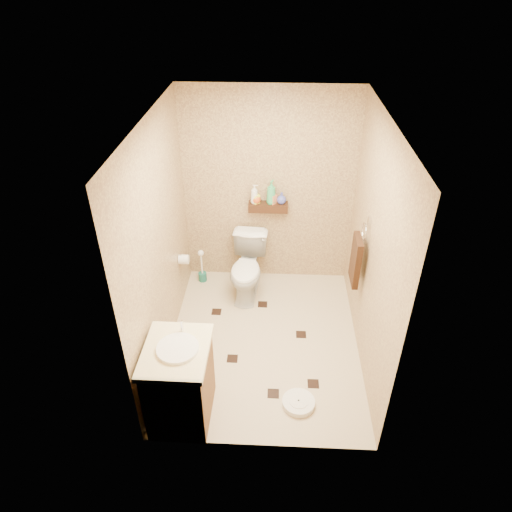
{
  "coord_description": "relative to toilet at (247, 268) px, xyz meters",
  "views": [
    {
      "loc": [
        0.09,
        -3.59,
        3.51
      ],
      "look_at": [
        -0.1,
        0.25,
        0.94
      ],
      "focal_mm": 32.0,
      "sensor_mm": 36.0,
      "label": 1
    }
  ],
  "objects": [
    {
      "name": "wall_front",
      "position": [
        0.23,
        -2.08,
        0.83
      ],
      "size": [
        2.0,
        0.04,
        2.4
      ],
      "primitive_type": "cube",
      "color": "tan",
      "rests_on": "ground"
    },
    {
      "name": "wall_right",
      "position": [
        1.23,
        -0.83,
        0.83
      ],
      "size": [
        0.04,
        2.5,
        2.4
      ],
      "primitive_type": "cube",
      "color": "tan",
      "rests_on": "ground"
    },
    {
      "name": "bottle_b",
      "position": [
        0.09,
        0.34,
        0.78
      ],
      "size": [
        0.1,
        0.1,
        0.16
      ],
      "primitive_type": "imported",
      "rotation": [
        0.0,
        0.0,
        3.77
      ],
      "color": "#FAFF35",
      "rests_on": "wall_shelf"
    },
    {
      "name": "vanity",
      "position": [
        -0.47,
        -1.78,
        0.04
      ],
      "size": [
        0.55,
        0.66,
        0.93
      ],
      "rotation": [
        0.0,
        0.0,
        -0.01
      ],
      "color": "brown",
      "rests_on": "ground"
    },
    {
      "name": "ceiling",
      "position": [
        0.23,
        -0.83,
        2.03
      ],
      "size": [
        2.0,
        2.5,
        0.02
      ],
      "primitive_type": "cube",
      "color": "silver",
      "rests_on": "wall_back"
    },
    {
      "name": "wall_shelf",
      "position": [
        0.23,
        0.34,
        0.65
      ],
      "size": [
        0.46,
        0.14,
        0.1
      ],
      "primitive_type": "cube",
      "color": "#3A1A0F",
      "rests_on": "wall_back"
    },
    {
      "name": "floor_accents",
      "position": [
        0.24,
        -0.89,
        -0.37
      ],
      "size": [
        1.18,
        1.43,
        0.01
      ],
      "color": "black",
      "rests_on": "ground"
    },
    {
      "name": "toilet_brush",
      "position": [
        -0.59,
        0.23,
        -0.21
      ],
      "size": [
        0.1,
        0.1,
        0.46
      ],
      "color": "#186355",
      "rests_on": "ground"
    },
    {
      "name": "bathroom_scale",
      "position": [
        0.58,
        -1.65,
        -0.34
      ],
      "size": [
        0.36,
        0.36,
        0.06
      ],
      "rotation": [
        0.0,
        0.0,
        0.22
      ],
      "color": "white",
      "rests_on": "ground"
    },
    {
      "name": "ground",
      "position": [
        0.23,
        -0.83,
        -0.37
      ],
      "size": [
        2.5,
        2.5,
        0.0
      ],
      "primitive_type": "plane",
      "color": "#C5B690",
      "rests_on": "ground"
    },
    {
      "name": "bottle_d",
      "position": [
        0.26,
        0.34,
        0.84
      ],
      "size": [
        0.15,
        0.15,
        0.28
      ],
      "primitive_type": "imported",
      "rotation": [
        0.0,
        0.0,
        2.67
      ],
      "color": "#38A864",
      "rests_on": "wall_shelf"
    },
    {
      "name": "toilet",
      "position": [
        0.0,
        0.0,
        0.0
      ],
      "size": [
        0.47,
        0.75,
        0.74
      ],
      "primitive_type": "imported",
      "rotation": [
        0.0,
        0.0,
        -0.08
      ],
      "color": "white",
      "rests_on": "ground"
    },
    {
      "name": "wall_back",
      "position": [
        0.23,
        0.42,
        0.83
      ],
      "size": [
        2.0,
        0.04,
        2.4
      ],
      "primitive_type": "cube",
      "color": "tan",
      "rests_on": "ground"
    },
    {
      "name": "toilet_paper",
      "position": [
        -0.71,
        -0.18,
        0.23
      ],
      "size": [
        0.12,
        0.11,
        0.12
      ],
      "color": "white",
      "rests_on": "wall_left"
    },
    {
      "name": "wall_left",
      "position": [
        -0.77,
        -0.83,
        0.83
      ],
      "size": [
        0.04,
        2.5,
        2.4
      ],
      "primitive_type": "cube",
      "color": "tan",
      "rests_on": "ground"
    },
    {
      "name": "bottle_e",
      "position": [
        0.28,
        0.34,
        0.79
      ],
      "size": [
        0.11,
        0.11,
        0.17
      ],
      "primitive_type": "imported",
      "rotation": [
        0.0,
        0.0,
        2.45
      ],
      "color": "#D97848",
      "rests_on": "wall_shelf"
    },
    {
      "name": "bottle_f",
      "position": [
        0.38,
        0.34,
        0.77
      ],
      "size": [
        0.15,
        0.15,
        0.14
      ],
      "primitive_type": "imported",
      "rotation": [
        0.0,
        0.0,
        5.87
      ],
      "color": "#4249A5",
      "rests_on": "wall_shelf"
    },
    {
      "name": "towel_ring",
      "position": [
        1.14,
        -0.58,
        0.58
      ],
      "size": [
        0.12,
        0.3,
        0.76
      ],
      "color": "silver",
      "rests_on": "wall_right"
    },
    {
      "name": "bottle_c",
      "position": [
        0.09,
        0.34,
        0.77
      ],
      "size": [
        0.13,
        0.13,
        0.14
      ],
      "primitive_type": "imported",
      "rotation": [
        0.0,
        0.0,
        4.52
      ],
      "color": "#D44F18",
      "rests_on": "wall_shelf"
    },
    {
      "name": "bottle_a",
      "position": [
        0.07,
        0.34,
        0.82
      ],
      "size": [
        0.09,
        0.09,
        0.23
      ],
      "primitive_type": "imported",
      "rotation": [
        0.0,
        0.0,
        1.57
      ],
      "color": "white",
      "rests_on": "wall_shelf"
    }
  ]
}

